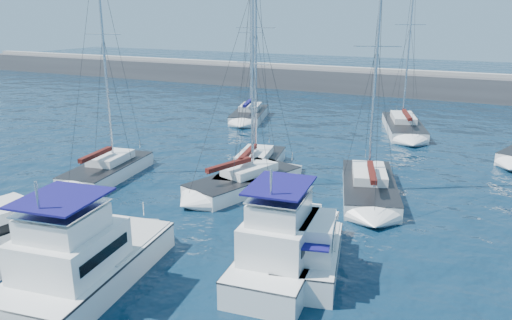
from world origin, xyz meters
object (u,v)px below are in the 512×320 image
at_px(sailboat_mid_a, 108,169).
at_px(motor_yacht_port_outer, 11,242).
at_px(motor_yacht_port_inner, 82,262).
at_px(sailboat_mid_b, 253,167).
at_px(sailboat_mid_c, 245,182).
at_px(sailboat_back_a, 250,114).
at_px(sailboat_back_b, 403,126).
at_px(motor_yacht_stbd_outer, 308,254).
at_px(motor_yacht_stbd_inner, 284,247).
at_px(sailboat_mid_d, 369,187).

bearing_deg(sailboat_mid_a, motor_yacht_port_outer, -77.44).
xyz_separation_m(motor_yacht_port_inner, sailboat_mid_b, (-0.36, 16.58, -0.60)).
bearing_deg(motor_yacht_port_inner, sailboat_mid_c, 79.02).
bearing_deg(motor_yacht_port_inner, sailboat_back_a, 96.44).
height_order(sailboat_mid_b, sailboat_mid_c, sailboat_mid_b).
xyz_separation_m(motor_yacht_port_inner, sailboat_back_b, (6.81, 34.61, -0.62)).
bearing_deg(motor_yacht_stbd_outer, sailboat_mid_a, 145.74).
distance_m(motor_yacht_port_outer, motor_yacht_stbd_inner, 12.46).
xyz_separation_m(motor_yacht_port_inner, sailboat_back_a, (-8.96, 33.27, -0.61)).
height_order(motor_yacht_port_inner, sailboat_mid_d, sailboat_mid_d).
bearing_deg(sailboat_mid_a, motor_yacht_stbd_outer, -29.84).
height_order(motor_yacht_port_inner, motor_yacht_stbd_outer, motor_yacht_port_inner).
distance_m(sailboat_mid_a, sailboat_mid_c, 9.83).
distance_m(motor_yacht_stbd_outer, sailboat_mid_d, 10.91).
relative_size(motor_yacht_stbd_inner, sailboat_mid_d, 0.61).
height_order(sailboat_mid_a, sailboat_back_b, sailboat_back_b).
distance_m(motor_yacht_port_inner, sailboat_mid_c, 13.53).
bearing_deg(sailboat_mid_b, motor_yacht_port_inner, -100.78).
bearing_deg(sailboat_back_a, motor_yacht_stbd_outer, -75.23).
distance_m(motor_yacht_stbd_outer, sailboat_mid_c, 11.22).
bearing_deg(sailboat_back_b, sailboat_mid_c, -123.61).
distance_m(motor_yacht_port_inner, motor_yacht_stbd_outer, 9.46).
distance_m(motor_yacht_stbd_inner, sailboat_mid_b, 13.76).
bearing_deg(sailboat_mid_c, sailboat_back_b, 91.62).
bearing_deg(motor_yacht_port_outer, motor_yacht_stbd_outer, 30.17).
distance_m(motor_yacht_stbd_inner, sailboat_mid_a, 17.39).
relative_size(motor_yacht_stbd_inner, sailboat_mid_c, 0.69).
height_order(sailboat_mid_a, sailboat_mid_c, sailboat_mid_a).
xyz_separation_m(sailboat_mid_c, sailboat_back_b, (6.25, 21.11, 0.01)).
distance_m(motor_yacht_port_outer, sailboat_back_a, 33.23).
distance_m(motor_yacht_stbd_outer, sailboat_mid_a, 18.29).
relative_size(sailboat_mid_b, sailboat_back_a, 1.12).
relative_size(motor_yacht_port_inner, motor_yacht_stbd_outer, 1.46).
bearing_deg(motor_yacht_stbd_outer, motor_yacht_port_outer, -172.53).
bearing_deg(motor_yacht_port_inner, motor_yacht_stbd_inner, 26.82).
bearing_deg(sailboat_mid_a, sailboat_back_b, 46.44).
relative_size(motor_yacht_port_outer, sailboat_back_b, 0.46).
height_order(motor_yacht_stbd_inner, sailboat_mid_b, sailboat_mid_b).
bearing_deg(motor_yacht_port_outer, sailboat_mid_c, 77.86).
bearing_deg(sailboat_back_b, sailboat_mid_b, -128.79).
xyz_separation_m(motor_yacht_stbd_outer, sailboat_mid_c, (-7.42, 8.41, -0.44)).
xyz_separation_m(motor_yacht_stbd_inner, sailboat_mid_b, (-7.28, 11.66, -0.60)).
height_order(motor_yacht_port_inner, sailboat_mid_a, sailboat_mid_a).
relative_size(motor_yacht_port_outer, sailboat_back_a, 0.51).
relative_size(sailboat_mid_b, sailboat_back_b, 1.01).
bearing_deg(sailboat_back_a, sailboat_mid_d, -61.77).
height_order(motor_yacht_stbd_outer, sailboat_back_a, sailboat_back_a).
bearing_deg(sailboat_mid_d, sailboat_mid_a, 177.53).
bearing_deg(sailboat_mid_a, motor_yacht_port_inner, -60.84).
height_order(motor_yacht_port_inner, sailboat_mid_c, sailboat_mid_c).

